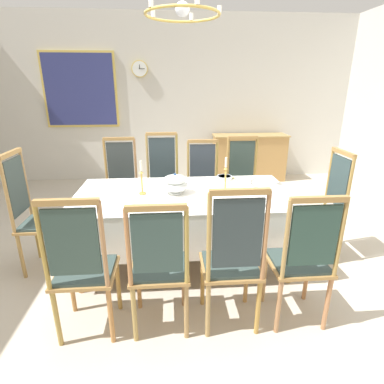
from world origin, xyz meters
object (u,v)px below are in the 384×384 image
object	(u,v)px
candlestick_west	(142,181)
spoon_secondary	(65,212)
chair_head_east	(324,205)
spoon_primary	(234,178)
bowl_far_left	(141,206)
sideboard	(249,157)
bowl_far_right	(256,203)
chair_north_a	(121,183)
chair_south_b	(159,265)
soup_tureen	(175,184)
chandelier	(182,13)
chair_head_west	(34,212)
framed_painting	(80,90)
mounted_clock	(140,69)
bowl_near_left	(224,177)
chair_south_d	(302,258)
chair_north_c	(203,182)
chair_south_c	(232,258)
bowl_near_right	(76,212)
chair_south_a	(82,266)
candlestick_east	(225,178)
chair_north_d	(243,180)
chair_north_b	(163,181)
dining_table	(184,200)

from	to	relation	value
candlestick_west	spoon_secondary	distance (m)	0.77
chair_head_east	spoon_primary	distance (m)	1.02
bowl_far_left	sideboard	bearing A→B (deg)	60.92
bowl_far_right	spoon_primary	xyz separation A→B (m)	(-0.03, 0.84, -0.02)
chair_north_a	chair_head_east	xyz separation A→B (m)	(2.28, -0.96, 0.00)
candlestick_west	bowl_far_right	bearing A→B (deg)	-19.96
chair_south_b	soup_tureen	xyz separation A→B (m)	(0.15, 0.96, 0.31)
chair_head_east	chandelier	bearing A→B (deg)	90.00
chair_head_west	spoon_secondary	world-z (taller)	chair_head_west
spoon_primary	sideboard	world-z (taller)	sideboard
chair_head_west	framed_painting	distance (m)	3.39
chair_north_a	mounted_clock	bearing A→B (deg)	-93.71
soup_tureen	bowl_near_left	xyz separation A→B (m)	(0.58, 0.44, -0.08)
chair_south_d	bowl_near_left	bearing A→B (deg)	104.19
chair_north_c	spoon_secondary	size ratio (longest dim) A/B	6.46
spoon_primary	mounted_clock	bearing A→B (deg)	99.43
chair_north_c	candlestick_west	xyz separation A→B (m)	(-0.72, -0.96, 0.33)
sideboard	soup_tureen	bearing A→B (deg)	62.40
chair_south_c	chair_south_d	size ratio (longest dim) A/B	1.06
bowl_near_right	chair_head_west	bearing A→B (deg)	140.69
chair_south_c	chair_south_a	bearing A→B (deg)	179.88
soup_tureen	candlestick_east	distance (m)	0.51
soup_tureen	bowl_near_right	size ratio (longest dim) A/B	1.78
sideboard	chandelier	world-z (taller)	chandelier
chair_south_d	bowl_far_left	world-z (taller)	chair_south_d
bowl_near_right	mounted_clock	world-z (taller)	mounted_clock
chair_north_d	chandelier	distance (m)	2.19
spoon_primary	framed_painting	xyz separation A→B (m)	(-2.36, 2.73, 0.94)
chair_south_b	soup_tureen	world-z (taller)	chair_south_b
candlestick_east	chair_south_d	bearing A→B (deg)	-66.06
chair_north_d	bowl_near_right	xyz separation A→B (m)	(-1.79, -1.42, 0.20)
bowl_near_left	chair_north_a	bearing A→B (deg)	157.53
chair_head_west	chair_south_c	bearing A→B (deg)	61.86
chair_north_b	bowl_near_right	size ratio (longest dim) A/B	8.52
soup_tureen	bowl_far_left	distance (m)	0.49
chair_head_east	sideboard	world-z (taller)	chair_head_east
chair_north_a	candlestick_west	size ratio (longest dim) A/B	3.48
mounted_clock	bowl_far_left	bearing A→B (deg)	-86.09
chair_head_east	candlestick_east	world-z (taller)	chair_head_east
candlestick_east	spoon_secondary	world-z (taller)	candlestick_east
chair_south_b	bowl_near_right	bearing A→B (deg)	144.52
chair_north_d	chair_north_a	bearing A→B (deg)	-0.01
chair_south_a	chair_south_b	bearing A→B (deg)	0.37
chair_south_c	bowl_near_right	world-z (taller)	chair_south_c
chandelier	bowl_far_right	bearing A→B (deg)	-31.03
dining_table	sideboard	bearing A→B (deg)	63.78
chair_north_b	chair_south_d	distance (m)	2.21
bowl_near_left	sideboard	world-z (taller)	sideboard
bowl_near_left	spoon_primary	xyz separation A→B (m)	(0.11, 0.03, -0.02)
chair_south_a	chair_south_b	size ratio (longest dim) A/B	1.05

